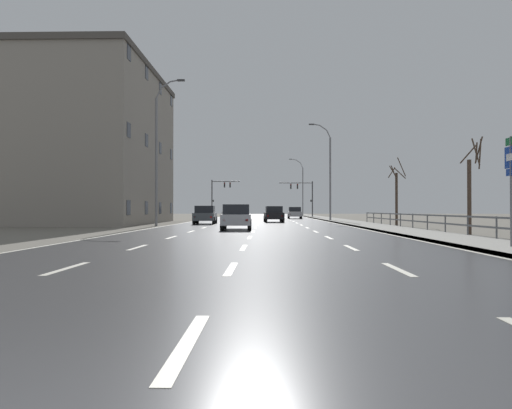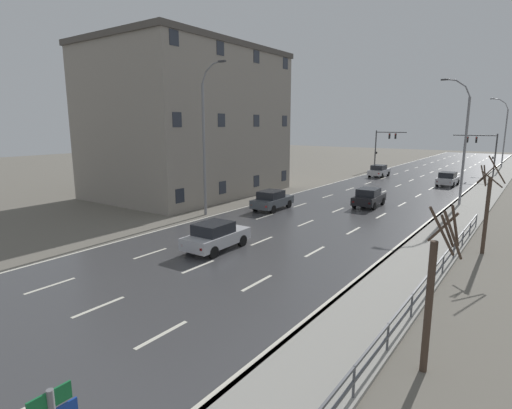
{
  "view_description": "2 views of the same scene",
  "coord_description": "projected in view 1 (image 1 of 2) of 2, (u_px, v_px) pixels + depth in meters",
  "views": [
    {
      "loc": [
        0.75,
        -2.35,
        1.28
      ],
      "look_at": [
        -0.83,
        66.57,
        1.98
      ],
      "focal_mm": 32.47,
      "sensor_mm": 36.0,
      "label": 1
    },
    {
      "loc": [
        13.06,
        10.13,
        6.78
      ],
      "look_at": [
        0.0,
        28.41,
        2.32
      ],
      "focal_mm": 28.3,
      "sensor_mm": 36.0,
      "label": 2
    }
  ],
  "objects": [
    {
      "name": "ground_plane",
      "position": [
        260.0,
        222.0,
        50.34
      ],
      "size": [
        160.0,
        160.0,
        0.12
      ],
      "color": "#666056"
    },
    {
      "name": "road_asphalt_strip",
      "position": [
        261.0,
        219.0,
        62.33
      ],
      "size": [
        14.0,
        120.0,
        0.03
      ],
      "color": "#3D3D3F",
      "rests_on": "ground"
    },
    {
      "name": "sidewalk_right",
      "position": [
        324.0,
        218.0,
        62.14
      ],
      "size": [
        3.0,
        120.0,
        0.12
      ],
      "color": "gray",
      "rests_on": "ground"
    },
    {
      "name": "guardrail",
      "position": [
        436.0,
        220.0,
        24.84
      ],
      "size": [
        0.07,
        34.17,
        1.0
      ],
      "color": "#515459",
      "rests_on": "ground"
    },
    {
      "name": "street_lamp_midground",
      "position": [
        329.0,
        173.0,
        49.71
      ],
      "size": [
        2.39,
        0.24,
        10.53
      ],
      "color": "slate",
      "rests_on": "ground"
    },
    {
      "name": "street_lamp_distant",
      "position": [
        302.0,
        188.0,
        87.42
      ],
      "size": [
        2.68,
        0.24,
        10.86
      ],
      "color": "slate",
      "rests_on": "ground"
    },
    {
      "name": "street_lamp_left_bank",
      "position": [
        158.0,
        154.0,
        34.97
      ],
      "size": [
        2.25,
        0.24,
        11.15
      ],
      "color": "slate",
      "rests_on": "ground"
    },
    {
      "name": "highway_sign",
      "position": [
        511.0,
        177.0,
        14.43
      ],
      "size": [
        0.09,
        0.68,
        3.56
      ],
      "color": "slate",
      "rests_on": "ground"
    },
    {
      "name": "traffic_signal_right",
      "position": [
        304.0,
        192.0,
        72.19
      ],
      "size": [
        5.25,
        0.36,
        5.64
      ],
      "color": "#38383A",
      "rests_on": "ground"
    },
    {
      "name": "traffic_signal_left",
      "position": [
        219.0,
        192.0,
        73.06
      ],
      "size": [
        4.52,
        0.36,
        5.92
      ],
      "color": "#38383A",
      "rests_on": "ground"
    },
    {
      "name": "car_mid_centre",
      "position": [
        229.0,
        213.0,
        65.06
      ],
      "size": [
        1.84,
        4.1,
        1.57
      ],
      "rotation": [
        0.0,
        0.0,
        -0.0
      ],
      "color": "#B7B7BC",
      "rests_on": "ground"
    },
    {
      "name": "car_near_right",
      "position": [
        237.0,
        217.0,
        28.55
      ],
      "size": [
        1.93,
        4.15,
        1.57
      ],
      "rotation": [
        0.0,
        0.0,
        0.03
      ],
      "color": "#B7B7BC",
      "rests_on": "ground"
    },
    {
      "name": "car_distant",
      "position": [
        274.0,
        214.0,
        44.99
      ],
      "size": [
        2.0,
        4.18,
        1.57
      ],
      "rotation": [
        0.0,
        0.0,
        0.05
      ],
      "color": "black",
      "rests_on": "ground"
    },
    {
      "name": "car_far_left",
      "position": [
        205.0,
        215.0,
        39.37
      ],
      "size": [
        1.97,
        4.17,
        1.57
      ],
      "rotation": [
        0.0,
        0.0,
        0.04
      ],
      "color": "#474C51",
      "rests_on": "ground"
    },
    {
      "name": "car_far_right",
      "position": [
        295.0,
        213.0,
        61.44
      ],
      "size": [
        1.92,
        4.14,
        1.57
      ],
      "rotation": [
        0.0,
        0.0,
        -0.03
      ],
      "color": "#B7B7BC",
      "rests_on": "ground"
    },
    {
      "name": "brick_building",
      "position": [
        85.0,
        146.0,
        41.94
      ],
      "size": [
        12.79,
        17.98,
        13.97
      ],
      "color": "gray",
      "rests_on": "ground"
    },
    {
      "name": "bare_tree_near",
      "position": [
        471.0,
        189.0,
        23.24
      ],
      "size": [
        0.94,
        1.18,
        4.88
      ],
      "color": "#423328",
      "rests_on": "ground"
    },
    {
      "name": "bare_tree_mid",
      "position": [
        396.0,
        195.0,
        36.1
      ],
      "size": [
        1.35,
        1.42,
        5.28
      ],
      "color": "#423328",
      "rests_on": "ground"
    }
  ]
}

